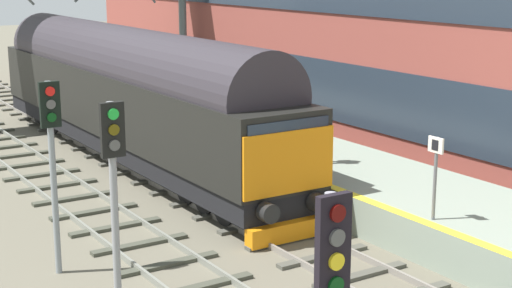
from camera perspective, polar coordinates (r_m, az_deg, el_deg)
ground_plane at (r=23.54m, az=-4.22°, el=-3.72°), size 140.00×140.00×0.00m
track_main at (r=23.52m, az=-4.22°, el=-3.59°), size 2.50×60.00×0.15m
track_adjacent_west at (r=22.23m, az=-11.71°, el=-4.83°), size 2.50×60.00×0.15m
station_platform at (r=25.24m, az=2.97°, el=-1.37°), size 4.00×44.00×1.01m
diesel_locomotive at (r=27.47m, az=-9.37°, el=3.89°), size 2.74×20.01×4.68m
signal_post_mid at (r=14.30m, az=-10.30°, el=-3.16°), size 0.44×0.22×4.39m
signal_post_far at (r=17.45m, az=-14.63°, el=-0.56°), size 0.44×0.22×4.33m
platform_number_sign at (r=18.22m, az=12.94°, el=-1.51°), size 0.10×0.44×1.94m
waiting_passenger at (r=23.04m, az=5.12°, el=1.01°), size 0.37×0.51×1.64m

